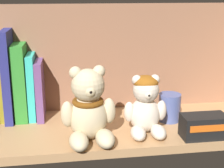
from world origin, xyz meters
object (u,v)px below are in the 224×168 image
(book_4, at_px, (10,75))
(small_product_box, at_px, (204,126))
(teddy_bear_larger, at_px, (89,110))
(pillar_candle, at_px, (169,107))
(book_7, at_px, (40,88))
(book_3, at_px, (2,76))
(book_5, at_px, (21,81))
(book_6, at_px, (32,85))
(teddy_bear_smaller, at_px, (146,106))

(book_4, height_order, small_product_box, book_4)
(teddy_bear_larger, distance_m, pillar_candle, 0.23)
(book_7, bearing_deg, book_3, 180.00)
(book_5, xyz_separation_m, small_product_box, (0.42, -0.19, -0.07))
(book_5, height_order, book_6, book_5)
(book_3, distance_m, book_4, 0.02)
(book_6, relative_size, pillar_candle, 2.38)
(teddy_bear_larger, bearing_deg, pillar_candle, 21.12)
(small_product_box, bearing_deg, pillar_candle, 114.13)
(book_3, xyz_separation_m, book_4, (0.02, 0.00, 0.00))
(pillar_candle, height_order, small_product_box, pillar_candle)
(teddy_bear_larger, xyz_separation_m, pillar_candle, (0.21, 0.08, -0.04))
(book_6, relative_size, teddy_bear_larger, 1.00)
(book_3, distance_m, book_5, 0.05)
(book_5, relative_size, pillar_candle, 2.75)
(book_6, distance_m, teddy_bear_larger, 0.21)
(book_3, relative_size, teddy_bear_smaller, 1.62)
(book_7, height_order, teddy_bear_larger, teddy_bear_larger)
(book_4, height_order, teddy_bear_larger, book_4)
(pillar_candle, bearing_deg, book_7, 165.88)
(book_4, distance_m, book_5, 0.03)
(book_4, relative_size, book_7, 1.52)
(book_6, distance_m, pillar_candle, 0.36)
(teddy_bear_smaller, bearing_deg, book_6, 151.57)
(book_4, bearing_deg, book_5, 0.00)
(book_4, height_order, book_7, book_4)
(book_3, xyz_separation_m, teddy_bear_larger, (0.21, -0.16, -0.04))
(book_3, xyz_separation_m, small_product_box, (0.47, -0.19, -0.09))
(book_3, xyz_separation_m, book_5, (0.05, 0.00, -0.01))
(book_6, xyz_separation_m, small_product_box, (0.39, -0.19, -0.06))
(teddy_bear_smaller, bearing_deg, book_5, 153.79)
(teddy_bear_smaller, distance_m, pillar_candle, 0.10)
(book_4, xyz_separation_m, book_5, (0.03, 0.00, -0.02))
(teddy_bear_larger, relative_size, pillar_candle, 2.38)
(teddy_bear_smaller, bearing_deg, small_product_box, -18.77)
(book_3, height_order, book_6, book_3)
(book_5, xyz_separation_m, book_6, (0.03, 0.00, -0.01))
(book_6, distance_m, teddy_bear_smaller, 0.30)
(book_3, bearing_deg, book_4, 0.00)
(teddy_bear_larger, bearing_deg, book_7, 124.95)
(book_7, bearing_deg, pillar_candle, -14.12)
(book_5, height_order, teddy_bear_smaller, book_5)
(book_6, height_order, teddy_bear_smaller, book_6)
(teddy_bear_larger, bearing_deg, teddy_bear_smaller, 8.13)
(book_4, bearing_deg, book_7, 0.00)
(book_4, distance_m, teddy_bear_smaller, 0.36)
(book_5, relative_size, teddy_bear_larger, 1.16)
(book_7, xyz_separation_m, teddy_bear_larger, (0.11, -0.16, -0.00))
(teddy_bear_larger, bearing_deg, small_product_box, -5.26)
(book_3, bearing_deg, book_6, 0.00)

